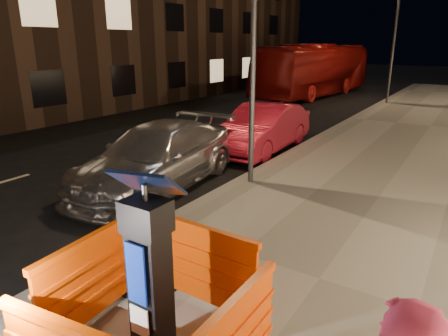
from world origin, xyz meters
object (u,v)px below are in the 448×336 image
Objects in this scene: parking_kiosk at (150,275)px; barrier_kerbside at (88,283)px; car_silver at (158,186)px; car_red at (262,151)px; barrier_back at (207,269)px; bus_doubledecker at (314,96)px.

barrier_kerbside is at bearing 177.86° from parking_kiosk.
car_silver is at bearing 129.20° from parking_kiosk.
car_silver is 4.25m from car_red.
car_silver is (-3.69, 3.24, -0.69)m from barrier_back.
barrier_kerbside is at bearing -71.09° from bus_doubledecker.
parking_kiosk reaches higher than barrier_back.
bus_doubledecker is at bearing 104.43° from parking_kiosk.
barrier_kerbside reaches higher than car_silver.
barrier_back is at bearing -47.41° from car_silver.
bus_doubledecker is (-5.64, 22.16, -0.69)m from barrier_kerbside.
car_red is (-2.17, 8.40, -0.69)m from barrier_kerbside.
car_silver is at bearing 29.01° from barrier_kerbside.
barrier_kerbside is 8.70m from car_red.
car_red is (-3.12, 7.45, -0.69)m from barrier_back.
barrier_kerbside is (-0.95, 0.00, -0.43)m from parking_kiosk.
barrier_back is 22.22m from bus_doubledecker.
bus_doubledecker is at bearing 102.07° from car_red.
car_red is at bearing 10.36° from barrier_kerbside.
parking_kiosk is 0.39× the size of car_silver.
parking_kiosk is at bearing -68.81° from bus_doubledecker.
parking_kiosk reaches higher than car_red.
parking_kiosk is 23.15m from bus_doubledecker.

